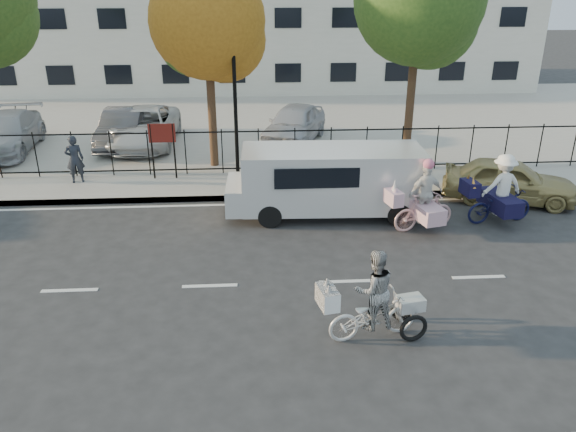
{
  "coord_description": "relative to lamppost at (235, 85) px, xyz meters",
  "views": [
    {
      "loc": [
        1.02,
        -10.72,
        6.23
      ],
      "look_at": [
        1.79,
        1.2,
        1.1
      ],
      "focal_mm": 35.0,
      "sensor_mm": 36.0,
      "label": 1
    }
  ],
  "objects": [
    {
      "name": "parking_lot",
      "position": [
        -0.5,
        8.2,
        -3.04
      ],
      "size": [
        60.0,
        15.6,
        0.15
      ],
      "primitive_type": "cube",
      "color": "#A8A399",
      "rests_on": "ground"
    },
    {
      "name": "lot_car_c",
      "position": [
        -4.45,
        4.01,
        -2.28
      ],
      "size": [
        1.47,
        4.17,
        1.37
      ],
      "primitive_type": "imported",
      "rotation": [
        0.0,
        0.0,
        -0.01
      ],
      "color": "#4B4C52",
      "rests_on": "parking_lot"
    },
    {
      "name": "white_van",
      "position": [
        2.58,
        -3.0,
        -2.06
      ],
      "size": [
        5.43,
        1.98,
        1.91
      ],
      "rotation": [
        0.0,
        0.0,
        -0.03
      ],
      "color": "silver",
      "rests_on": "ground"
    },
    {
      "name": "tree_mid",
      "position": [
        -0.69,
        1.33,
        1.62
      ],
      "size": [
        3.7,
        3.69,
        6.77
      ],
      "color": "#442D1D",
      "rests_on": "ground"
    },
    {
      "name": "lot_car_a",
      "position": [
        -8.63,
        3.5,
        -2.27
      ],
      "size": [
        2.32,
        4.9,
        1.38
      ],
      "primitive_type": "imported",
      "rotation": [
        0.0,
        0.0,
        0.08
      ],
      "color": "#AEB0B6",
      "rests_on": "parking_lot"
    },
    {
      "name": "pedestrian",
      "position": [
        -5.1,
        -0.21,
        -2.2
      ],
      "size": [
        0.64,
        0.52,
        1.53
      ],
      "primitive_type": "imported",
      "rotation": [
        0.0,
        0.0,
        3.45
      ],
      "color": "black",
      "rests_on": "sidewalk"
    },
    {
      "name": "curb",
      "position": [
        -0.5,
        -1.75,
        -3.04
      ],
      "size": [
        60.0,
        0.1,
        0.15
      ],
      "primitive_type": "cube",
      "color": "#A8A399",
      "rests_on": "ground"
    },
    {
      "name": "tree_east",
      "position": [
        6.0,
        1.14,
        2.24
      ],
      "size": [
        4.17,
        4.17,
        7.65
      ],
      "color": "#442D1D",
      "rests_on": "ground"
    },
    {
      "name": "road_markings",
      "position": [
        -0.5,
        -6.8,
        -3.11
      ],
      "size": [
        60.0,
        9.52,
        0.01
      ],
      "primitive_type": null,
      "color": "silver",
      "rests_on": "ground"
    },
    {
      "name": "zebra_trike",
      "position": [
        2.65,
        -8.85,
        -2.42
      ],
      "size": [
        2.09,
        1.07,
        1.78
      ],
      "rotation": [
        0.0,
        0.0,
        1.77
      ],
      "color": "silver",
      "rests_on": "ground"
    },
    {
      "name": "lot_car_d",
      "position": [
        2.15,
        4.02,
        -2.23
      ],
      "size": [
        3.16,
        4.64,
        1.47
      ],
      "primitive_type": "imported",
      "rotation": [
        0.0,
        0.0,
        -0.37
      ],
      "color": "#B3B4BC",
      "rests_on": "parking_lot"
    },
    {
      "name": "unicorn_bike",
      "position": [
        4.93,
        -4.19,
        -2.39
      ],
      "size": [
        2.0,
        1.43,
        1.97
      ],
      "rotation": [
        0.0,
        0.0,
        1.81
      ],
      "color": "beige",
      "rests_on": "ground"
    },
    {
      "name": "lot_car_b",
      "position": [
        -3.67,
        4.1,
        -2.27
      ],
      "size": [
        2.36,
        5.03,
        1.39
      ],
      "primitive_type": "imported",
      "rotation": [
        0.0,
        0.0,
        -0.01
      ],
      "color": "silver",
      "rests_on": "parking_lot"
    },
    {
      "name": "lamppost",
      "position": [
        0.0,
        0.0,
        0.0
      ],
      "size": [
        0.36,
        0.36,
        4.33
      ],
      "color": "black",
      "rests_on": "sidewalk"
    },
    {
      "name": "bull_bike",
      "position": [
        7.13,
        -3.82,
        -2.34
      ],
      "size": [
        2.11,
        1.47,
        1.92
      ],
      "rotation": [
        0.0,
        0.0,
        1.72
      ],
      "color": "#101337",
      "rests_on": "ground"
    },
    {
      "name": "iron_fence",
      "position": [
        -0.5,
        0.4,
        -2.21
      ],
      "size": [
        58.0,
        0.06,
        1.5
      ],
      "primitive_type": null,
      "color": "black",
      "rests_on": "sidewalk"
    },
    {
      "name": "ground",
      "position": [
        -0.5,
        -6.8,
        -3.11
      ],
      "size": [
        120.0,
        120.0,
        0.0
      ],
      "primitive_type": "plane",
      "color": "#333334"
    },
    {
      "name": "sidewalk",
      "position": [
        -0.5,
        -0.7,
        -3.04
      ],
      "size": [
        60.0,
        2.2,
        0.15
      ],
      "primitive_type": "cube",
      "color": "#A8A399",
      "rests_on": "ground"
    },
    {
      "name": "gold_sedan",
      "position": [
        8.08,
        -2.3,
        -2.47
      ],
      "size": [
        4.08,
        2.65,
        1.29
      ],
      "primitive_type": "imported",
      "rotation": [
        0.0,
        0.0,
        1.25
      ],
      "color": "tan",
      "rests_on": "ground"
    },
    {
      "name": "building",
      "position": [
        -0.5,
        18.2,
        -0.11
      ],
      "size": [
        34.0,
        10.0,
        6.0
      ],
      "primitive_type": "cube",
      "color": "silver",
      "rests_on": "ground"
    },
    {
      "name": "street_sign",
      "position": [
        -2.35,
        0.0,
        -1.7
      ],
      "size": [
        0.85,
        0.06,
        1.8
      ],
      "color": "black",
      "rests_on": "sidewalk"
    }
  ]
}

